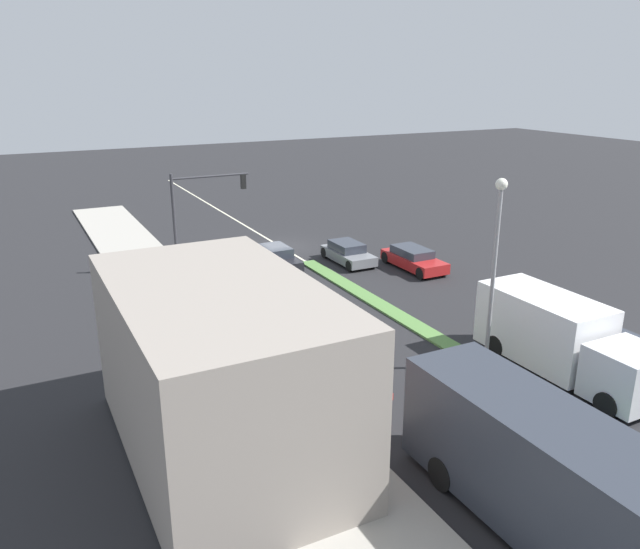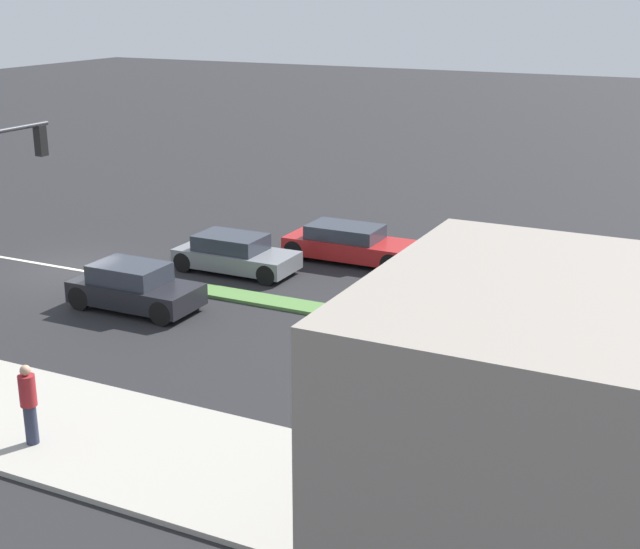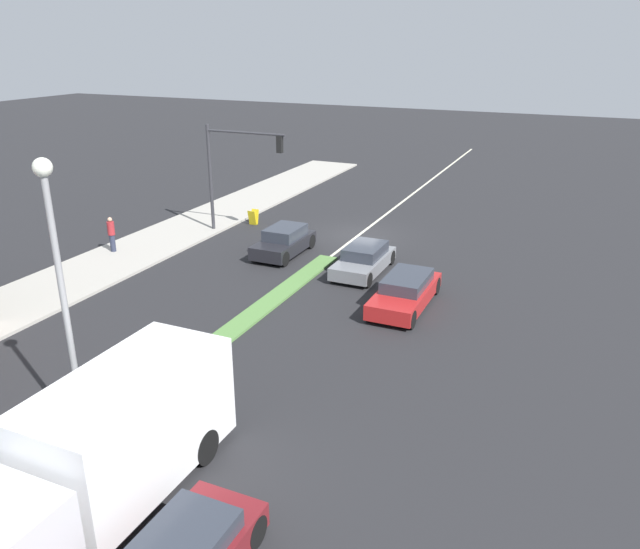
# 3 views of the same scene
# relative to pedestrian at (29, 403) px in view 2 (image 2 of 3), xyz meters

# --- Properties ---
(ground_plane) EXTENTS (160.00, 160.00, 0.00)m
(ground_plane) POSITION_rel_pedestrian_xyz_m (-9.88, 10.31, -1.02)
(ground_plane) COLOR #232326
(lane_marking_center) EXTENTS (0.16, 60.00, 0.01)m
(lane_marking_center) POSITION_rel_pedestrian_xyz_m (-9.88, -7.69, -1.02)
(lane_marking_center) COLOR beige
(lane_marking_center) RESTS_ON ground
(pedestrian) EXTENTS (0.34, 0.34, 1.72)m
(pedestrian) POSITION_rel_pedestrian_xyz_m (0.00, 0.00, 0.00)
(pedestrian) COLOR #282D42
(pedestrian) RESTS_ON sidewalk_right
(hatchback_red) EXTENTS (1.80, 4.50, 1.25)m
(hatchback_red) POSITION_rel_pedestrian_xyz_m (-14.88, 0.30, -0.41)
(hatchback_red) COLOR #AD1E1E
(hatchback_red) RESTS_ON ground
(sedan_dark) EXTENTS (1.76, 3.82, 1.35)m
(sedan_dark) POSITION_rel_pedestrian_xyz_m (-7.68, -3.31, -0.37)
(sedan_dark) COLOR black
(sedan_dark) RESTS_ON ground
(suv_grey) EXTENTS (1.78, 4.03, 1.24)m
(suv_grey) POSITION_rel_pedestrian_xyz_m (-12.08, -2.58, -0.42)
(suv_grey) COLOR slate
(suv_grey) RESTS_ON ground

